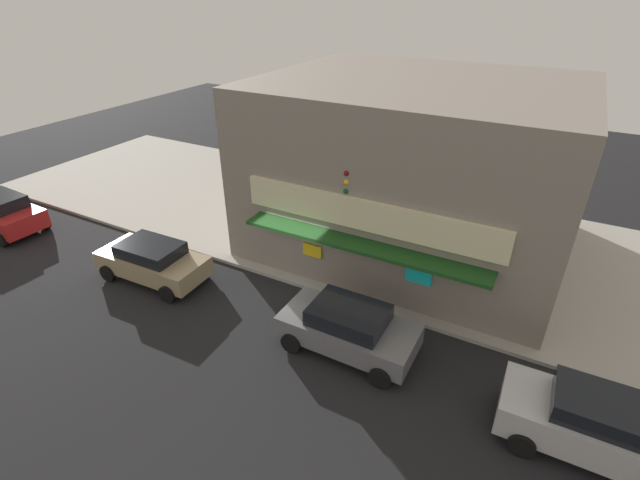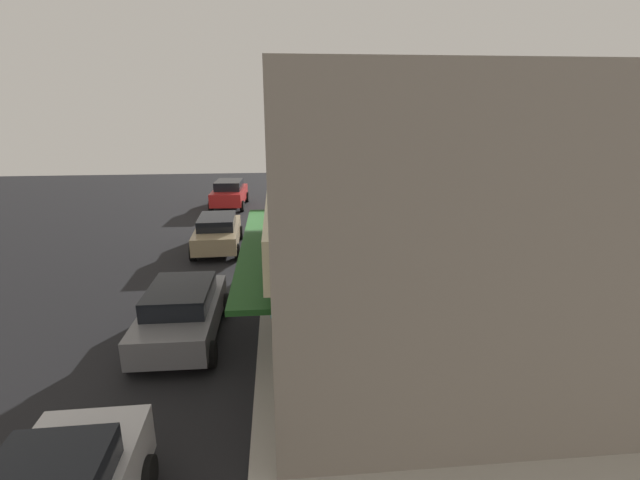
% 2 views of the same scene
% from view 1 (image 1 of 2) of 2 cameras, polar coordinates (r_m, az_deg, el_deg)
% --- Properties ---
extents(ground_plane, '(56.11, 56.11, 0.00)m').
position_cam_1_polar(ground_plane, '(16.88, -3.54, -5.62)').
color(ground_plane, black).
extents(sidewalk, '(37.40, 10.67, 0.13)m').
position_cam_1_polar(sidewalk, '(20.88, 4.13, 2.00)').
color(sidewalk, '#A39E93').
rests_on(sidewalk, ground_plane).
extents(corner_building, '(11.54, 10.56, 6.51)m').
position_cam_1_polar(corner_building, '(18.69, 11.82, 9.18)').
color(corner_building, gray).
rests_on(corner_building, sidewalk).
extents(traffic_light, '(0.32, 0.58, 4.78)m').
position_cam_1_polar(traffic_light, '(15.06, 3.65, 3.94)').
color(traffic_light, black).
rests_on(traffic_light, sidewalk).
extents(fire_hydrant, '(0.49, 0.25, 0.88)m').
position_cam_1_polar(fire_hydrant, '(15.67, 11.08, -6.82)').
color(fire_hydrant, gold).
rests_on(fire_hydrant, sidewalk).
extents(trash_can, '(0.59, 0.59, 0.75)m').
position_cam_1_polar(trash_can, '(16.68, 8.31, -4.27)').
color(trash_can, '#2D2D2D').
rests_on(trash_can, sidewalk).
extents(pedestrian, '(0.58, 0.57, 1.81)m').
position_cam_1_polar(pedestrian, '(16.46, 14.48, -2.88)').
color(pedestrian, black).
rests_on(pedestrian, sidewalk).
extents(potted_plant_by_doorway, '(0.65, 0.65, 1.02)m').
position_cam_1_polar(potted_plant_by_doorway, '(17.56, -0.59, -1.24)').
color(potted_plant_by_doorway, brown).
rests_on(potted_plant_by_doorway, sidewalk).
extents(potted_plant_by_window, '(0.80, 0.80, 1.15)m').
position_cam_1_polar(potted_plant_by_window, '(17.13, 20.93, -3.90)').
color(potted_plant_by_window, gray).
rests_on(potted_plant_by_window, sidewalk).
extents(parked_car_grey, '(4.07, 2.11, 1.52)m').
position_cam_1_polar(parked_car_grey, '(13.78, 3.56, -10.85)').
color(parked_car_grey, slate).
rests_on(parked_car_grey, ground_plane).
extents(parked_car_tan, '(4.17, 2.12, 1.47)m').
position_cam_1_polar(parked_car_tan, '(17.88, -20.15, -2.41)').
color(parked_car_tan, '#9E8966').
rests_on(parked_car_tan, ground_plane).
extents(parked_car_red, '(4.02, 2.21, 1.63)m').
position_cam_1_polar(parked_car_red, '(24.52, -34.88, 2.82)').
color(parked_car_red, '#AD1E1E').
rests_on(parked_car_red, ground_plane).
extents(parked_car_silver, '(4.60, 2.00, 1.66)m').
position_cam_1_polar(parked_car_silver, '(12.99, 32.13, -19.31)').
color(parked_car_silver, '#B7B7BC').
rests_on(parked_car_silver, ground_plane).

